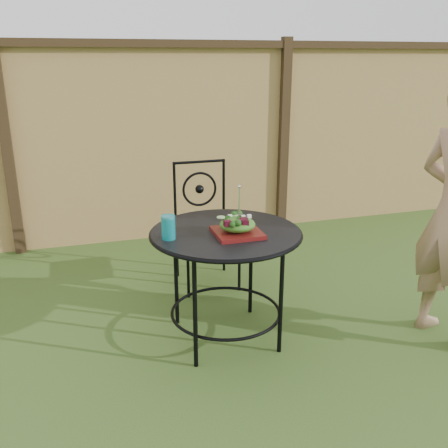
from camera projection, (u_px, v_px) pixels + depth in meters
name	position (u px, v px, depth m)	size (l,w,h in m)	color
ground	(222.00, 353.00, 3.04)	(60.00, 60.00, 0.00)	#284416
fence	(155.00, 142.00, 4.72)	(8.00, 0.12, 1.90)	tan
patio_table	(226.00, 252.00, 3.04)	(0.92, 0.92, 0.72)	black
patio_chair	(205.00, 221.00, 3.88)	(0.46, 0.46, 0.95)	black
salad_plate	(237.00, 233.00, 2.92)	(0.27, 0.27, 0.02)	#4D140B
salad	(237.00, 224.00, 2.91)	(0.21, 0.21, 0.08)	#235614
fork	(239.00, 203.00, 2.87)	(0.01, 0.01, 0.18)	silver
drinking_glass	(168.00, 227.00, 2.84)	(0.08, 0.08, 0.14)	#0C8A93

